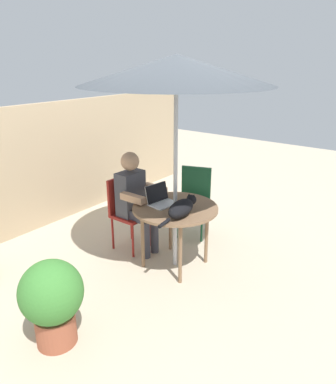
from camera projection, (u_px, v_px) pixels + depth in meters
name	position (u px, v px, depth m)	size (l,w,h in m)	color
ground_plane	(175.00, 264.00, 4.24)	(14.00, 14.00, 0.00)	#BCAD93
fence_back	(55.00, 163.00, 5.15)	(5.79, 0.08, 1.71)	tan
patio_table	(175.00, 212.00, 4.01)	(0.95, 0.95, 0.73)	brown
patio_umbrella	(176.00, 70.00, 3.49)	(1.94, 1.94, 2.31)	#B7B7BC
chair_occupied	(126.00, 207.00, 4.48)	(0.40, 0.40, 0.91)	maroon
chair_empty	(194.00, 195.00, 4.85)	(0.51, 0.51, 0.91)	#194C2D
person_seated	(135.00, 197.00, 4.33)	(0.48, 0.48, 1.25)	#3F3F47
laptop	(160.00, 198.00, 4.05)	(0.33, 0.29, 0.21)	silver
cat	(182.00, 208.00, 3.74)	(0.65, 0.23, 0.17)	black
potted_plant_by_chair	(52.00, 299.00, 2.93)	(0.52, 0.52, 0.77)	#9E5138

